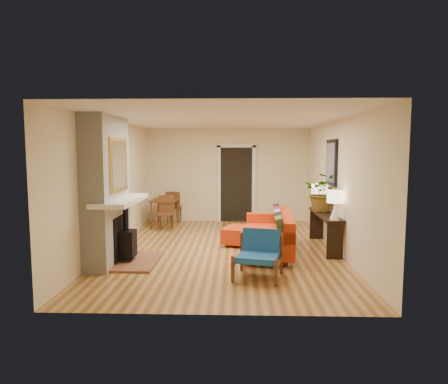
{
  "coord_description": "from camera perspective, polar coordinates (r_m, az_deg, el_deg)",
  "views": [
    {
      "loc": [
        0.26,
        -7.94,
        2.01
      ],
      "look_at": [
        0.0,
        0.2,
        1.15
      ],
      "focal_mm": 32.0,
      "sensor_mm": 36.0,
      "label": 1
    }
  ],
  "objects": [
    {
      "name": "lamp_near",
      "position": [
        7.61,
        15.58,
        -1.34
      ],
      "size": [
        0.3,
        0.3,
        0.54
      ],
      "color": "white",
      "rests_on": "console_table"
    },
    {
      "name": "fireplace",
      "position": [
        7.34,
        -16.14,
        -0.22
      ],
      "size": [
        1.09,
        1.68,
        2.6
      ],
      "color": "white",
      "rests_on": "ground"
    },
    {
      "name": "dining_table",
      "position": [
        10.67,
        -8.12,
        -1.79
      ],
      "size": [
        0.7,
        1.62,
        0.87
      ],
      "color": "brown",
      "rests_on": "ground"
    },
    {
      "name": "sofa",
      "position": [
        7.92,
        6.89,
        -5.93
      ],
      "size": [
        1.08,
        2.22,
        0.85
      ],
      "color": "silver",
      "rests_on": "ground"
    },
    {
      "name": "console_table",
      "position": [
        8.43,
        14.24,
        -3.95
      ],
      "size": [
        0.34,
        1.85,
        0.72
      ],
      "color": "black",
      "rests_on": "ground"
    },
    {
      "name": "room_shell",
      "position": [
        10.61,
        3.69,
        1.85
      ],
      "size": [
        6.5,
        6.5,
        6.5
      ],
      "color": "tan",
      "rests_on": "ground"
    },
    {
      "name": "ottoman",
      "position": [
        8.51,
        2.71,
        -6.12
      ],
      "size": [
        0.94,
        0.94,
        0.38
      ],
      "color": "silver",
      "rests_on": "ground"
    },
    {
      "name": "houseplant",
      "position": [
        8.58,
        13.93,
        -0.03
      ],
      "size": [
        0.87,
        0.8,
        0.81
      ],
      "primitive_type": "imported",
      "rotation": [
        0.0,
        0.0,
        -0.26
      ],
      "color": "#1E5919",
      "rests_on": "console_table"
    },
    {
      "name": "blue_chair",
      "position": [
        6.44,
        5.05,
        -8.46
      ],
      "size": [
        0.85,
        0.84,
        0.74
      ],
      "color": "brown",
      "rests_on": "ground"
    },
    {
      "name": "lamp_far",
      "position": [
        9.07,
        13.32,
        -0.13
      ],
      "size": [
        0.3,
        0.3,
        0.54
      ],
      "color": "white",
      "rests_on": "console_table"
    }
  ]
}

